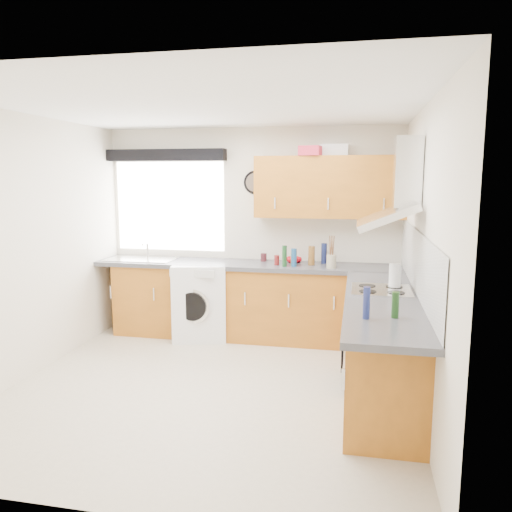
% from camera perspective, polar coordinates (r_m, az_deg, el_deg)
% --- Properties ---
extents(ground_plane, '(3.60, 3.60, 0.00)m').
position_cam_1_polar(ground_plane, '(4.75, -5.17, -14.72)').
color(ground_plane, beige).
extents(ceiling, '(3.60, 3.60, 0.02)m').
position_cam_1_polar(ceiling, '(4.40, -5.64, 16.68)').
color(ceiling, white).
rests_on(ceiling, wall_back).
extents(wall_back, '(3.60, 0.02, 2.50)m').
position_cam_1_polar(wall_back, '(6.14, -0.52, 2.80)').
color(wall_back, silver).
rests_on(wall_back, ground_plane).
extents(wall_front, '(3.60, 0.02, 2.50)m').
position_cam_1_polar(wall_front, '(2.76, -16.30, -5.10)').
color(wall_front, silver).
rests_on(wall_front, ground_plane).
extents(wall_left, '(0.02, 3.60, 2.50)m').
position_cam_1_polar(wall_left, '(5.22, -24.68, 0.91)').
color(wall_left, silver).
rests_on(wall_left, ground_plane).
extents(wall_right, '(0.02, 3.60, 2.50)m').
position_cam_1_polar(wall_right, '(4.25, 18.51, -0.38)').
color(wall_right, silver).
rests_on(wall_right, ground_plane).
extents(window, '(1.40, 0.02, 1.10)m').
position_cam_1_polar(window, '(6.40, -9.82, 5.62)').
color(window, white).
rests_on(window, wall_back).
extents(window_blind, '(1.50, 0.18, 0.14)m').
position_cam_1_polar(window_blind, '(6.32, -10.27, 11.28)').
color(window_blind, black).
rests_on(window_blind, wall_back).
extents(splashback, '(0.01, 3.00, 0.54)m').
position_cam_1_polar(splashback, '(4.56, 17.89, -0.65)').
color(splashback, white).
rests_on(splashback, wall_right).
extents(base_cab_back, '(3.00, 0.58, 0.86)m').
position_cam_1_polar(base_cab_back, '(6.02, -2.02, -5.25)').
color(base_cab_back, '#935416').
rests_on(base_cab_back, ground_plane).
extents(base_cab_corner, '(0.60, 0.60, 0.86)m').
position_cam_1_polar(base_cab_corner, '(5.86, 13.44, -5.90)').
color(base_cab_corner, '#935416').
rests_on(base_cab_corner, ground_plane).
extents(base_cab_right, '(0.58, 2.10, 0.86)m').
position_cam_1_polar(base_cab_right, '(4.57, 14.10, -10.17)').
color(base_cab_right, '#935416').
rests_on(base_cab_right, ground_plane).
extents(worktop_back, '(3.60, 0.62, 0.05)m').
position_cam_1_polar(worktop_back, '(5.90, -1.12, -1.03)').
color(worktop_back, '#36373B').
rests_on(worktop_back, base_cab_back).
extents(worktop_right, '(0.62, 2.42, 0.05)m').
position_cam_1_polar(worktop_right, '(4.30, 14.28, -5.07)').
color(worktop_right, '#36373B').
rests_on(worktop_right, base_cab_right).
extents(sink, '(0.84, 0.46, 0.10)m').
position_cam_1_polar(sink, '(6.31, -13.00, -0.01)').
color(sink, silver).
rests_on(sink, worktop_back).
extents(oven, '(0.56, 0.58, 0.85)m').
position_cam_1_polar(oven, '(4.71, 13.90, -9.64)').
color(oven, black).
rests_on(oven, ground_plane).
extents(hob_plate, '(0.52, 0.52, 0.01)m').
position_cam_1_polar(hob_plate, '(4.58, 14.12, -3.79)').
color(hob_plate, silver).
rests_on(hob_plate, worktop_right).
extents(extractor_hood, '(0.52, 0.78, 0.66)m').
position_cam_1_polar(extractor_hood, '(4.48, 15.82, 6.88)').
color(extractor_hood, silver).
rests_on(extractor_hood, wall_right).
extents(upper_cabinets, '(1.70, 0.35, 0.70)m').
position_cam_1_polar(upper_cabinets, '(5.80, 8.41, 7.80)').
color(upper_cabinets, '#935416').
rests_on(upper_cabinets, wall_back).
extents(washing_machine, '(0.74, 0.72, 0.91)m').
position_cam_1_polar(washing_machine, '(6.03, -6.37, -5.04)').
color(washing_machine, white).
rests_on(washing_machine, ground_plane).
extents(wall_clock, '(0.28, 0.04, 0.28)m').
position_cam_1_polar(wall_clock, '(6.07, -0.10, 8.40)').
color(wall_clock, black).
rests_on(wall_clock, wall_back).
extents(casserole, '(0.32, 0.23, 0.13)m').
position_cam_1_polar(casserole, '(5.90, 8.92, 11.85)').
color(casserole, white).
rests_on(casserole, upper_cabinets).
extents(storage_box, '(0.26, 0.22, 0.11)m').
position_cam_1_polar(storage_box, '(5.72, 6.21, 11.87)').
color(storage_box, '#B62438').
rests_on(storage_box, upper_cabinets).
extents(utensil_pot, '(0.12, 0.12, 0.15)m').
position_cam_1_polar(utensil_pot, '(5.60, 8.60, -0.63)').
color(utensil_pot, tan).
rests_on(utensil_pot, worktop_back).
extents(kitchen_roll, '(0.12, 0.12, 0.23)m').
position_cam_1_polar(kitchen_roll, '(4.67, 15.59, -2.24)').
color(kitchen_roll, white).
rests_on(kitchen_roll, worktop_right).
extents(tomato_cluster, '(0.18, 0.18, 0.07)m').
position_cam_1_polar(tomato_cluster, '(5.94, 4.36, -0.39)').
color(tomato_cluster, '#A80510').
rests_on(tomato_cluster, worktop_back).
extents(jar_0, '(0.05, 0.05, 0.11)m').
position_cam_1_polar(jar_0, '(5.89, 8.28, -0.37)').
color(jar_0, '#602114').
rests_on(jar_0, worktop_back).
extents(jar_1, '(0.08, 0.08, 0.22)m').
position_cam_1_polar(jar_1, '(5.77, 6.36, 0.05)').
color(jar_1, brown).
rests_on(jar_1, worktop_back).
extents(jar_2, '(0.06, 0.06, 0.20)m').
position_cam_1_polar(jar_2, '(5.66, 4.35, -0.18)').
color(jar_2, navy).
rests_on(jar_2, worktop_back).
extents(jar_3, '(0.06, 0.06, 0.11)m').
position_cam_1_polar(jar_3, '(5.75, 2.38, -0.47)').
color(jar_3, maroon).
rests_on(jar_3, worktop_back).
extents(jar_4, '(0.07, 0.07, 0.17)m').
position_cam_1_polar(jar_4, '(5.73, 4.34, -0.25)').
color(jar_4, olive).
rests_on(jar_4, worktop_back).
extents(jar_5, '(0.06, 0.06, 0.24)m').
position_cam_1_polar(jar_5, '(5.65, 3.27, -0.01)').
color(jar_5, '#153C1B').
rests_on(jar_5, worktop_back).
extents(jar_6, '(0.07, 0.07, 0.09)m').
position_cam_1_polar(jar_6, '(6.01, 0.88, -0.15)').
color(jar_6, '#3F161B').
rests_on(jar_6, worktop_back).
extents(jar_7, '(0.07, 0.07, 0.24)m').
position_cam_1_polar(jar_7, '(5.90, 7.78, 0.30)').
color(jar_7, '#141C47').
rests_on(jar_7, worktop_back).
extents(bottle_0, '(0.05, 0.05, 0.19)m').
position_cam_1_polar(bottle_0, '(3.72, 15.63, -5.40)').
color(bottle_0, '#173914').
rests_on(bottle_0, worktop_right).
extents(bottle_1, '(0.05, 0.05, 0.23)m').
position_cam_1_polar(bottle_1, '(3.63, 12.51, -5.26)').
color(bottle_1, navy).
rests_on(bottle_1, worktop_right).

